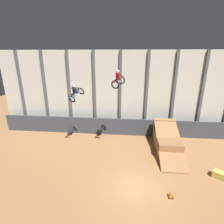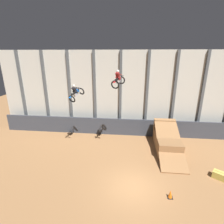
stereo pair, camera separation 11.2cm
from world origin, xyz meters
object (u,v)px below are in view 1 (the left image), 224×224
object	(u,v)px
rider_bike_right_air	(118,80)
hay_bale_trackside	(219,175)
dirt_ramp	(167,140)
traffic_cone_near_ramp	(171,194)
rider_bike_left_air	(76,93)

from	to	relation	value
rider_bike_right_air	hay_bale_trackside	xyz separation A→B (m)	(8.19, -2.82, -6.89)
dirt_ramp	rider_bike_right_air	size ratio (longest dim) A/B	3.37
dirt_ramp	traffic_cone_near_ramp	xyz separation A→B (m)	(-0.96, -6.73, -0.59)
rider_bike_right_air	hay_bale_trackside	size ratio (longest dim) A/B	1.72
dirt_ramp	rider_bike_left_air	xyz separation A→B (m)	(-8.89, -1.02, 4.96)
dirt_ramp	rider_bike_left_air	bearing A→B (deg)	-173.45
rider_bike_right_air	dirt_ramp	bearing A→B (deg)	34.92
dirt_ramp	hay_bale_trackside	xyz separation A→B (m)	(3.24, -4.33, -0.59)
rider_bike_left_air	rider_bike_right_air	size ratio (longest dim) A/B	1.00
dirt_ramp	rider_bike_right_air	distance (m)	8.15
rider_bike_left_air	traffic_cone_near_ramp	distance (m)	11.24
dirt_ramp	traffic_cone_near_ramp	size ratio (longest dim) A/B	10.76
rider_bike_left_air	hay_bale_trackside	distance (m)	13.75
dirt_ramp	rider_bike_right_air	xyz separation A→B (m)	(-4.94, -1.51, 6.30)
rider_bike_left_air	rider_bike_right_air	bearing A→B (deg)	18.16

